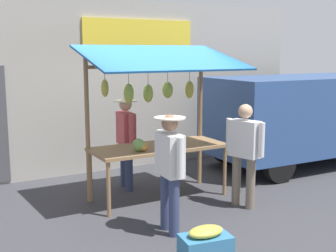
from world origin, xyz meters
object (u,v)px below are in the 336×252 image
object	(u,v)px
shopper_in_grey_tee	(244,148)
produce_crate_near	(206,245)
parked_van	(303,112)
shopper_with_ponytail	(170,164)
market_stall	(157,105)
vendor_with_sunhat	(126,136)

from	to	relation	value
shopper_in_grey_tee	produce_crate_near	distance (m)	2.11
shopper_in_grey_tee	produce_crate_near	bearing A→B (deg)	112.89
parked_van	produce_crate_near	xyz separation A→B (m)	(4.30, 2.74, -0.93)
shopper_in_grey_tee	shopper_with_ponytail	size ratio (longest dim) A/B	1.01
market_stall	vendor_with_sunhat	xyz separation A→B (m)	(0.24, -0.73, -0.60)
market_stall	shopper_with_ponytail	xyz separation A→B (m)	(0.53, 1.34, -0.60)
shopper_in_grey_tee	parked_van	bearing A→B (deg)	-77.52
shopper_with_ponytail	produce_crate_near	size ratio (longest dim) A/B	2.55
produce_crate_near	parked_van	bearing A→B (deg)	-147.54
market_stall	vendor_with_sunhat	distance (m)	0.97
vendor_with_sunhat	produce_crate_near	distance (m)	3.10
shopper_with_ponytail	shopper_in_grey_tee	bearing A→B (deg)	-74.07
vendor_with_sunhat	parked_van	size ratio (longest dim) A/B	0.36
market_stall	shopper_with_ponytail	size ratio (longest dim) A/B	1.57
shopper_in_grey_tee	market_stall	bearing A→B (deg)	27.46
vendor_with_sunhat	parked_van	distance (m)	3.97
shopper_with_ponytail	produce_crate_near	world-z (taller)	shopper_with_ponytail
shopper_with_ponytail	parked_van	world-z (taller)	parked_van
market_stall	shopper_with_ponytail	bearing A→B (deg)	68.30
market_stall	shopper_in_grey_tee	distance (m)	1.53
market_stall	parked_van	size ratio (longest dim) A/B	0.56
vendor_with_sunhat	shopper_with_ponytail	xyz separation A→B (m)	(0.30, 2.07, -0.01)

